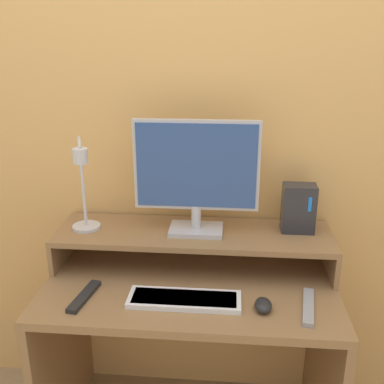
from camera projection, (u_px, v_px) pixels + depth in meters
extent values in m
cube|color=#E5AD60|center=(198.00, 119.00, 1.76)|extent=(6.00, 0.05, 2.50)
cube|color=olive|center=(190.00, 286.00, 1.64)|extent=(1.05, 0.58, 0.03)
cube|color=olive|center=(63.00, 358.00, 1.80)|extent=(0.03, 0.58, 0.68)
cube|color=olive|center=(324.00, 374.00, 1.71)|extent=(0.03, 0.58, 0.68)
cube|color=olive|center=(64.00, 245.00, 1.79)|extent=(0.02, 0.29, 0.12)
cube|color=olive|center=(329.00, 256.00, 1.70)|extent=(0.02, 0.29, 0.12)
cube|color=olive|center=(193.00, 234.00, 1.72)|extent=(1.05, 0.29, 0.02)
cube|color=#BCBCC1|center=(196.00, 230.00, 1.71)|extent=(0.20, 0.13, 0.02)
cylinder|color=#BCBCC1|center=(196.00, 217.00, 1.69)|extent=(0.04, 0.04, 0.09)
cube|color=#B7B7BC|center=(196.00, 165.00, 1.63)|extent=(0.46, 0.02, 0.34)
cube|color=#2D4C8C|center=(196.00, 166.00, 1.62)|extent=(0.44, 0.01, 0.31)
cylinder|color=silver|center=(87.00, 227.00, 1.74)|extent=(0.11, 0.11, 0.01)
cylinder|color=silver|center=(83.00, 183.00, 1.68)|extent=(0.01, 0.01, 0.35)
cylinder|color=silver|center=(79.00, 143.00, 1.55)|extent=(0.07, 0.16, 0.01)
cylinder|color=silver|center=(80.00, 156.00, 1.48)|extent=(0.05, 0.05, 0.05)
cube|color=#28282D|center=(298.00, 208.00, 1.69)|extent=(0.12, 0.08, 0.19)
cube|color=#1972F2|center=(310.00, 204.00, 1.64)|extent=(0.01, 0.00, 0.06)
cube|color=white|center=(184.00, 300.00, 1.51)|extent=(0.38, 0.12, 0.02)
cube|color=silver|center=(184.00, 298.00, 1.51)|extent=(0.35, 0.10, 0.01)
ellipsoid|color=black|center=(263.00, 305.00, 1.47)|extent=(0.06, 0.08, 0.04)
cube|color=black|center=(84.00, 296.00, 1.53)|extent=(0.07, 0.20, 0.02)
cube|color=#99999E|center=(308.00, 307.00, 1.47)|extent=(0.07, 0.21, 0.02)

